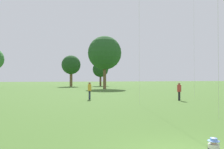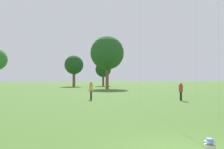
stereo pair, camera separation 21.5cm
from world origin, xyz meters
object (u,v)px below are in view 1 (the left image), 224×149
at_px(person_standing_2, 90,89).
at_px(distant_tree_3, 100,69).
at_px(person_standing_0, 179,90).
at_px(distant_tree_2, 105,53).
at_px(distant_tree_0, 71,65).

xyz_separation_m(person_standing_2, distant_tree_3, (11.27, 39.41, 3.77)).
bearing_deg(person_standing_0, distant_tree_2, 151.40).
relative_size(person_standing_0, distant_tree_0, 0.21).
bearing_deg(person_standing_0, distant_tree_3, 147.00).
bearing_deg(person_standing_0, distant_tree_0, 158.50).
relative_size(person_standing_0, distant_tree_2, 0.16).
bearing_deg(distant_tree_3, person_standing_2, -105.96).
bearing_deg(distant_tree_2, person_standing_2, -109.13).
xyz_separation_m(distant_tree_0, distant_tree_3, (8.62, 0.71, -1.09)).
distance_m(person_standing_0, distant_tree_3, 43.49).
xyz_separation_m(person_standing_0, distant_tree_3, (2.97, 43.22, 3.80)).
relative_size(distant_tree_0, distant_tree_2, 0.75).
relative_size(person_standing_2, distant_tree_2, 0.16).
bearing_deg(person_standing_2, person_standing_0, -25.47).
distance_m(distant_tree_2, distant_tree_3, 16.69).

